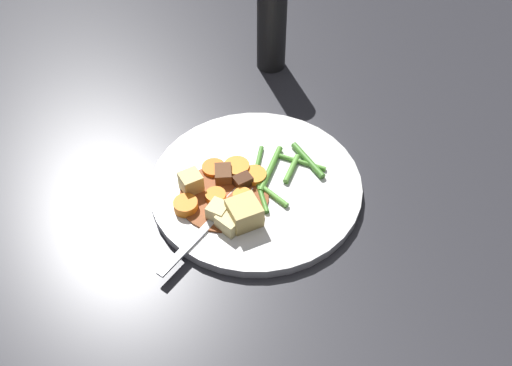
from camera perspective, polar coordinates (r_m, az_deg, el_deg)
The scene contains 25 objects.
ground_plane at distance 0.83m, azimuth 0.00°, elevation -0.65°, with size 3.00×3.00×0.00m, color #2D2D33.
dinner_plate at distance 0.82m, azimuth 0.00°, elevation -0.33°, with size 0.29×0.29×0.01m, color white.
stew_sauce at distance 0.80m, azimuth -3.03°, elevation -1.29°, with size 0.12×0.12×0.00m, color brown.
carrot_slice_0 at distance 0.79m, azimuth -3.81°, elevation -1.29°, with size 0.03×0.03×0.01m, color orange.
carrot_slice_1 at distance 0.79m, azimuth -6.62°, elevation -2.10°, with size 0.03×0.03×0.01m, color orange.
carrot_slice_2 at distance 0.83m, azimuth -4.00°, elevation 1.38°, with size 0.03×0.03×0.01m, color orange.
carrot_slice_3 at distance 0.82m, azimuth -1.82°, elevation 1.38°, with size 0.03×0.03×0.01m, color orange.
carrot_slice_4 at distance 0.78m, azimuth -0.22°, elevation -2.85°, with size 0.03×0.03×0.01m, color orange.
carrot_slice_5 at distance 0.79m, azimuth -1.27°, elevation -1.36°, with size 0.03×0.03×0.01m, color orange.
carrot_slice_6 at distance 0.82m, azimuth -0.41°, elevation 0.61°, with size 0.03×0.03×0.01m, color orange.
potato_chunk_0 at distance 0.77m, azimuth -3.57°, elevation -2.68°, with size 0.02×0.02×0.02m, color #EAD68C.
potato_chunk_1 at distance 0.80m, azimuth -6.14°, elevation 0.05°, with size 0.03×0.03×0.03m, color #E5CC7A.
potato_chunk_2 at distance 0.76m, azimuth -1.11°, elevation -2.82°, with size 0.04×0.04×0.03m, color #DBBC6B.
potato_chunk_3 at distance 0.76m, azimuth -2.50°, elevation -3.70°, with size 0.03×0.03×0.02m, color #EAD68C.
meat_chunk_0 at distance 0.81m, azimuth -3.10°, elevation 0.80°, with size 0.02×0.03×0.02m, color brown.
meat_chunk_1 at distance 0.81m, azimuth -1.28°, elevation 0.23°, with size 0.02×0.02×0.02m, color #4C2B19.
green_bean_0 at distance 0.83m, azimuth 3.38°, elevation 1.35°, with size 0.01×0.01×0.05m, color #66AD42.
green_bean_1 at distance 0.84m, azimuth 0.17°, elevation 1.83°, with size 0.01×0.01×0.06m, color #4C8E33.
green_bean_2 at distance 0.84m, azimuth 4.91°, elevation 2.14°, with size 0.01×0.01×0.07m, color #4C8E33.
green_bean_3 at distance 0.80m, azimuth 0.90°, elevation -0.61°, with size 0.01×0.01×0.08m, color #66AD42.
green_bean_4 at distance 0.80m, azimuth 0.58°, elevation -1.19°, with size 0.01×0.01×0.06m, color #4C8E33.
green_bean_5 at distance 0.83m, azimuth 1.37°, elevation 1.33°, with size 0.01×0.01×0.08m, color #599E38.
green_bean_6 at distance 0.84m, azimuth 4.30°, elevation 1.96°, with size 0.01×0.01×0.07m, color #599E38.
fork at distance 0.77m, azimuth -4.42°, elevation -3.91°, with size 0.15×0.12×0.00m.
pepper_mill at distance 0.99m, azimuth 1.48°, elevation 14.62°, with size 0.05×0.05×0.15m, color black.
Camera 1 is at (0.15, 0.52, 0.62)m, focal length 42.58 mm.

